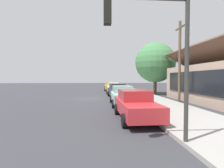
{
  "coord_description": "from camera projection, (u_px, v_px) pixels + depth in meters",
  "views": [
    {
      "loc": [
        19.75,
        0.73,
        2.27
      ],
      "look_at": [
        -0.28,
        2.18,
        1.58
      ],
      "focal_mm": 28.63,
      "sensor_mm": 36.0,
      "label": 1
    }
  ],
  "objects": [
    {
      "name": "car_ivory",
      "position": [
        113.0,
        88.0,
        26.23
      ],
      "size": [
        4.64,
        2.19,
        1.59
      ],
      "rotation": [
        0.0,
        0.0,
        -0.06
      ],
      "color": "silver",
      "rests_on": "ground"
    },
    {
      "name": "car_seafoam",
      "position": [
        123.0,
        95.0,
        14.93
      ],
      "size": [
        4.48,
        1.99,
        1.59
      ],
      "rotation": [
        0.0,
        0.0,
        -0.01
      ],
      "color": "#9ED1BC",
      "rests_on": "ground"
    },
    {
      "name": "car_cherry",
      "position": [
        135.0,
        104.0,
        9.76
      ],
      "size": [
        4.83,
        2.05,
        1.59
      ],
      "rotation": [
        0.0,
        0.0,
        0.02
      ],
      "color": "red",
      "rests_on": "ground"
    },
    {
      "name": "fire_hydrant_red",
      "position": [
        131.0,
        94.0,
        19.6
      ],
      "size": [
        0.22,
        0.22,
        0.71
      ],
      "color": "red",
      "rests_on": "sidewalk_curb"
    },
    {
      "name": "storefront_building",
      "position": [
        222.0,
        82.0,
        16.31
      ],
      "size": [
        11.81,
        6.4,
        5.18
      ],
      "color": "tan",
      "rests_on": "ground"
    },
    {
      "name": "sidewalk_curb",
      "position": [
        142.0,
        97.0,
        20.12
      ],
      "size": [
        60.0,
        4.2,
        0.16
      ],
      "primitive_type": "cube",
      "color": "#A3A099",
      "rests_on": "ground"
    },
    {
      "name": "car_charcoal",
      "position": [
        118.0,
        90.0,
        20.6
      ],
      "size": [
        4.82,
        2.2,
        1.59
      ],
      "rotation": [
        0.0,
        0.0,
        0.06
      ],
      "color": "#2D3035",
      "rests_on": "ground"
    },
    {
      "name": "car_mustard",
      "position": [
        110.0,
        86.0,
        31.83
      ],
      "size": [
        4.46,
        2.05,
        1.59
      ],
      "rotation": [
        0.0,
        0.0,
        -0.03
      ],
      "color": "gold",
      "rests_on": "ground"
    },
    {
      "name": "traffic_light_main",
      "position": [
        155.0,
        40.0,
        5.74
      ],
      "size": [
        0.37,
        2.79,
        5.2
      ],
      "color": "#383833",
      "rests_on": "ground"
    },
    {
      "name": "shade_tree",
      "position": [
        155.0,
        63.0,
        24.53
      ],
      "size": [
        5.49,
        5.49,
        7.14
      ],
      "color": "brown",
      "rests_on": "ground"
    },
    {
      "name": "ground_plane",
      "position": [
        93.0,
        98.0,
        19.72
      ],
      "size": [
        120.0,
        120.0,
        0.0
      ],
      "primitive_type": "plane",
      "color": "#38383D"
    },
    {
      "name": "utility_pole_wooden",
      "position": [
        180.0,
        60.0,
        16.56
      ],
      "size": [
        1.8,
        0.24,
        7.5
      ],
      "color": "brown",
      "rests_on": "ground"
    }
  ]
}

